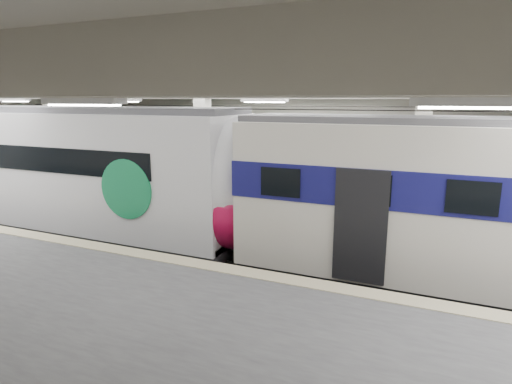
% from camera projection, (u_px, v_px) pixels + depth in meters
% --- Properties ---
extents(station_hall, '(36.00, 24.00, 5.75)m').
position_uv_depth(station_hall, '(211.00, 166.00, 11.36)').
color(station_hall, black).
rests_on(station_hall, ground).
extents(modern_emu, '(14.78, 3.05, 4.72)m').
position_uv_depth(modern_emu, '(100.00, 175.00, 15.26)').
color(modern_emu, white).
rests_on(modern_emu, ground).
extents(far_train, '(12.82, 3.01, 4.12)m').
position_uv_depth(far_train, '(198.00, 162.00, 19.95)').
color(far_train, white).
rests_on(far_train, ground).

